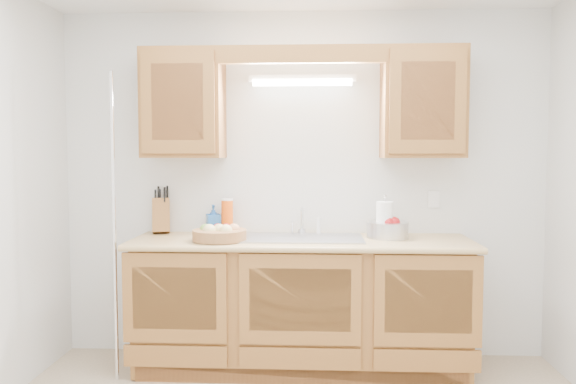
# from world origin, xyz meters

# --- Properties ---
(room) EXTENTS (3.52, 3.50, 2.50)m
(room) POSITION_xyz_m (0.00, 0.00, 1.25)
(room) COLOR #C6AC8F
(room) RESTS_ON ground
(base_cabinets) EXTENTS (2.20, 0.60, 0.86)m
(base_cabinets) POSITION_xyz_m (0.00, 1.20, 0.44)
(base_cabinets) COLOR brown
(base_cabinets) RESTS_ON ground
(countertop) EXTENTS (2.30, 0.63, 0.04)m
(countertop) POSITION_xyz_m (0.00, 1.19, 0.88)
(countertop) COLOR tan
(countertop) RESTS_ON base_cabinets
(upper_cabinet_left) EXTENTS (0.55, 0.33, 0.75)m
(upper_cabinet_left) POSITION_xyz_m (-0.83, 1.33, 1.83)
(upper_cabinet_left) COLOR brown
(upper_cabinet_left) RESTS_ON room
(upper_cabinet_right) EXTENTS (0.55, 0.33, 0.75)m
(upper_cabinet_right) POSITION_xyz_m (0.83, 1.33, 1.83)
(upper_cabinet_right) COLOR brown
(upper_cabinet_right) RESTS_ON room
(valance) EXTENTS (2.20, 0.05, 0.12)m
(valance) POSITION_xyz_m (0.00, 1.19, 2.14)
(valance) COLOR brown
(valance) RESTS_ON room
(fluorescent_fixture) EXTENTS (0.76, 0.08, 0.08)m
(fluorescent_fixture) POSITION_xyz_m (0.00, 1.42, 2.00)
(fluorescent_fixture) COLOR white
(fluorescent_fixture) RESTS_ON room
(sink) EXTENTS (0.84, 0.46, 0.36)m
(sink) POSITION_xyz_m (0.00, 1.21, 0.83)
(sink) COLOR #9E9EA3
(sink) RESTS_ON countertop
(wire_shelf_pole) EXTENTS (0.03, 0.03, 2.00)m
(wire_shelf_pole) POSITION_xyz_m (-1.20, 0.94, 1.00)
(wire_shelf_pole) COLOR silver
(wire_shelf_pole) RESTS_ON ground
(outlet_plate) EXTENTS (0.08, 0.01, 0.12)m
(outlet_plate) POSITION_xyz_m (0.95, 1.49, 1.15)
(outlet_plate) COLOR white
(outlet_plate) RESTS_ON room
(fruit_basket) EXTENTS (0.46, 0.46, 0.11)m
(fruit_basket) POSITION_xyz_m (-0.54, 1.08, 0.95)
(fruit_basket) COLOR #95643C
(fruit_basket) RESTS_ON countertop
(knife_block) EXTENTS (0.17, 0.23, 0.36)m
(knife_block) POSITION_xyz_m (-1.03, 1.43, 1.03)
(knife_block) COLOR brown
(knife_block) RESTS_ON countertop
(orange_canister) EXTENTS (0.09, 0.09, 0.25)m
(orange_canister) POSITION_xyz_m (-0.54, 1.41, 1.03)
(orange_canister) COLOR #EC540D
(orange_canister) RESTS_ON countertop
(soap_bottle) EXTENTS (0.12, 0.12, 0.21)m
(soap_bottle) POSITION_xyz_m (-0.64, 1.42, 1.00)
(soap_bottle) COLOR #215BA9
(soap_bottle) RESTS_ON countertop
(sponge) EXTENTS (0.13, 0.10, 0.02)m
(sponge) POSITION_xyz_m (0.62, 1.43, 0.91)
(sponge) COLOR #CC333F
(sponge) RESTS_ON countertop
(paper_towel) EXTENTS (0.14, 0.14, 0.30)m
(paper_towel) POSITION_xyz_m (0.57, 1.26, 1.02)
(paper_towel) COLOR silver
(paper_towel) RESTS_ON countertop
(apple_bowl) EXTENTS (0.35, 0.35, 0.15)m
(apple_bowl) POSITION_xyz_m (0.59, 1.26, 0.96)
(apple_bowl) COLOR silver
(apple_bowl) RESTS_ON countertop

